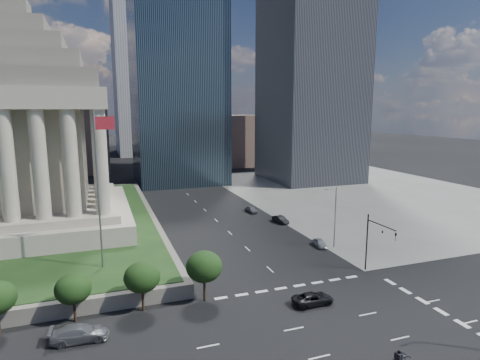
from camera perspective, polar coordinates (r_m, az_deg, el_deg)
name	(u,v)px	position (r m, az deg, el deg)	size (l,w,h in m)	color
ground	(171,179)	(132.17, -9.85, 0.17)	(500.00, 500.00, 0.00)	black
sidewalk_ne	(366,193)	(113.60, 17.50, -1.72)	(68.00, 90.00, 0.03)	slate
war_memorial	(18,114)	(77.49, -29.02, 8.26)	(34.00, 34.00, 39.00)	#A19787
flagpole	(99,182)	(53.25, -19.40, -0.22)	(2.52, 0.24, 20.00)	slate
midrise_glass	(177,83)	(126.04, -8.93, 13.42)	(26.00, 26.00, 60.00)	black
highrise_ne	(312,17)	(133.18, 10.25, 21.89)	(26.00, 28.00, 100.00)	black
building_filler_ne	(234,139)	(167.80, -0.86, 5.79)	(20.00, 30.00, 20.00)	brown
building_filler_nw	(73,133)	(158.93, -22.68, 6.25)	(24.00, 30.00, 28.00)	brown
traffic_signal_ne	(376,237)	(56.85, 18.75, -7.73)	(0.30, 5.74, 8.00)	black
street_lamp_north	(334,214)	(66.02, 13.27, -4.67)	(2.13, 0.22, 10.00)	slate
pickup_truck	(313,299)	(48.55, 10.34, -16.27)	(4.84, 2.23, 1.35)	black
suv_grey	(80,333)	(44.05, -21.84, -19.57)	(5.47, 2.22, 1.59)	#5C5E64
parked_sedan_near	(320,243)	(67.33, 11.30, -8.78)	(1.47, 3.66, 1.25)	#9FA1A7
parked_sedan_mid	(281,219)	(79.90, 5.79, -5.61)	(4.13, 1.44, 1.36)	black
parked_sedan_far	(251,209)	(87.47, 1.61, -4.20)	(3.96, 1.59, 1.35)	slate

